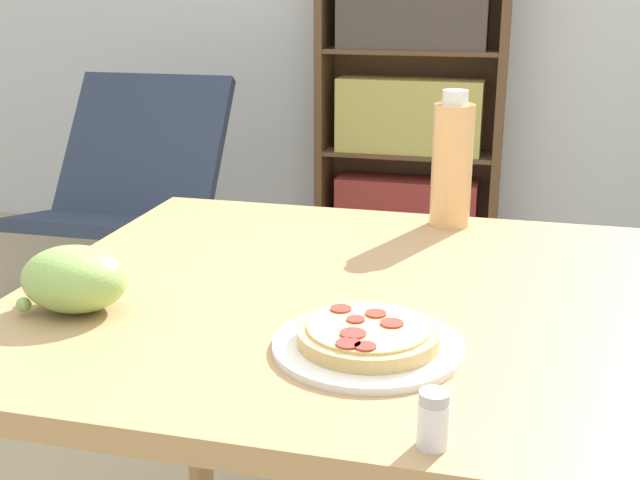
% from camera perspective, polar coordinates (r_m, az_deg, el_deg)
% --- Properties ---
extents(dining_table, '(1.08, 0.93, 0.78)m').
position_cam_1_polar(dining_table, '(1.30, 3.36, -8.12)').
color(dining_table, tan).
rests_on(dining_table, ground_plane).
extents(pizza_on_plate, '(0.25, 0.25, 0.04)m').
position_cam_1_polar(pizza_on_plate, '(1.06, 3.44, -7.06)').
color(pizza_on_plate, white).
rests_on(pizza_on_plate, dining_table).
extents(grape_bunch, '(0.16, 0.12, 0.10)m').
position_cam_1_polar(grape_bunch, '(1.22, -17.12, -2.66)').
color(grape_bunch, '#93BC5B').
rests_on(grape_bunch, dining_table).
extents(drink_bottle, '(0.08, 0.08, 0.27)m').
position_cam_1_polar(drink_bottle, '(1.59, 9.37, 5.43)').
color(drink_bottle, '#EFB270').
rests_on(drink_bottle, dining_table).
extents(salt_shaker, '(0.03, 0.03, 0.06)m').
position_cam_1_polar(salt_shaker, '(0.85, 8.06, -12.54)').
color(salt_shaker, white).
rests_on(salt_shaker, dining_table).
extents(lounge_chair_near, '(0.67, 0.77, 0.88)m').
position_cam_1_polar(lounge_chair_near, '(3.30, -13.35, 0.52)').
color(lounge_chair_near, black).
rests_on(lounge_chair_near, ground_plane).
extents(bookshelf, '(0.85, 0.27, 1.43)m').
position_cam_1_polar(bookshelf, '(3.75, 6.41, 9.08)').
color(bookshelf, brown).
rests_on(bookshelf, ground_plane).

